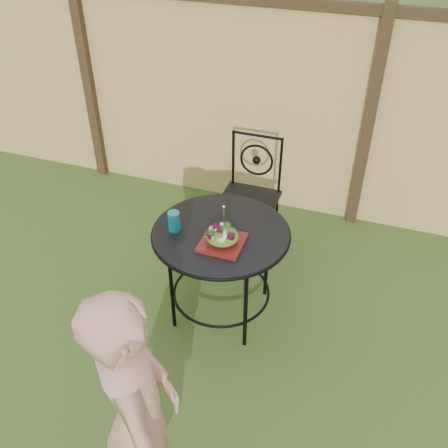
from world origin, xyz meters
name	(u,v)px	position (x,y,z in m)	size (l,w,h in m)	color
ground	(110,360)	(0.00, 0.00, 0.00)	(60.00, 60.00, 0.00)	#294014
fence	(220,102)	(0.00, 2.19, 0.95)	(8.00, 0.12, 1.90)	#F0CD76
patio_table	(221,248)	(0.55, 0.69, 0.59)	(0.92, 0.92, 0.72)	black
patio_chair	(250,192)	(0.50, 1.53, 0.50)	(0.46, 0.46, 0.95)	black
diner	(140,419)	(0.67, -0.72, 0.74)	(0.54, 0.35, 1.48)	tan
salad_plate	(222,242)	(0.60, 0.57, 0.74)	(0.27, 0.27, 0.02)	#4A0A11
salad	(222,236)	(0.60, 0.57, 0.79)	(0.21, 0.21, 0.08)	#235614
fork	(224,220)	(0.61, 0.57, 0.92)	(0.01, 0.01, 0.18)	silver
drinking_glass	(174,221)	(0.25, 0.60, 0.79)	(0.08, 0.08, 0.14)	#0E8FA5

